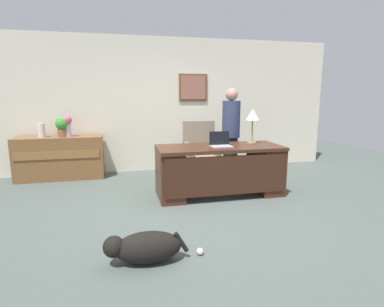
{
  "coord_description": "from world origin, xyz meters",
  "views": [
    {
      "loc": [
        -1.04,
        -3.87,
        1.56
      ],
      "look_at": [
        -0.06,
        0.3,
        0.75
      ],
      "focal_mm": 29.13,
      "sensor_mm": 36.0,
      "label": 1
    }
  ],
  "objects_px": {
    "dog_lying": "(144,247)",
    "laptop": "(220,143)",
    "desk_lamp": "(253,117)",
    "desk": "(220,169)",
    "vase_with_flowers": "(67,124)",
    "potted_plant": "(62,126)",
    "person_standing": "(231,134)",
    "dog_toy_ball": "(200,252)",
    "dog_toy_bone": "(140,243)",
    "vase_empty": "(42,130)",
    "credenza": "(60,158)",
    "armchair": "(201,153)"
  },
  "relations": [
    {
      "from": "dog_lying",
      "to": "laptop",
      "type": "height_order",
      "value": "laptop"
    },
    {
      "from": "desk_lamp",
      "to": "desk",
      "type": "bearing_deg",
      "value": -163.3
    },
    {
      "from": "vase_with_flowers",
      "to": "potted_plant",
      "type": "relative_size",
      "value": 1.08
    },
    {
      "from": "potted_plant",
      "to": "vase_with_flowers",
      "type": "bearing_deg",
      "value": 0.0
    },
    {
      "from": "dog_lying",
      "to": "potted_plant",
      "type": "distance_m",
      "value": 3.7
    },
    {
      "from": "person_standing",
      "to": "dog_toy_ball",
      "type": "height_order",
      "value": "person_standing"
    },
    {
      "from": "vase_with_flowers",
      "to": "dog_toy_ball",
      "type": "height_order",
      "value": "vase_with_flowers"
    },
    {
      "from": "person_standing",
      "to": "dog_toy_ball",
      "type": "distance_m",
      "value": 2.95
    },
    {
      "from": "dog_toy_ball",
      "to": "dog_toy_bone",
      "type": "distance_m",
      "value": 0.66
    },
    {
      "from": "laptop",
      "to": "dog_lying",
      "type": "bearing_deg",
      "value": -126.55
    },
    {
      "from": "vase_empty",
      "to": "credenza",
      "type": "bearing_deg",
      "value": -0.28
    },
    {
      "from": "desk_lamp",
      "to": "vase_with_flowers",
      "type": "distance_m",
      "value": 3.37
    },
    {
      "from": "vase_empty",
      "to": "person_standing",
      "type": "bearing_deg",
      "value": -13.94
    },
    {
      "from": "credenza",
      "to": "person_standing",
      "type": "relative_size",
      "value": 0.93
    },
    {
      "from": "dog_toy_bone",
      "to": "desk",
      "type": "bearing_deg",
      "value": 46.71
    },
    {
      "from": "vase_empty",
      "to": "vase_with_flowers",
      "type": "bearing_deg",
      "value": 0.0
    },
    {
      "from": "dog_lying",
      "to": "person_standing",
      "type": "bearing_deg",
      "value": 55.21
    },
    {
      "from": "dog_toy_bone",
      "to": "desk_lamp",
      "type": "bearing_deg",
      "value": 39.54
    },
    {
      "from": "person_standing",
      "to": "potted_plant",
      "type": "height_order",
      "value": "person_standing"
    },
    {
      "from": "armchair",
      "to": "desk_lamp",
      "type": "bearing_deg",
      "value": -53.61
    },
    {
      "from": "desk_lamp",
      "to": "person_standing",
      "type": "bearing_deg",
      "value": 103.38
    },
    {
      "from": "desk_lamp",
      "to": "vase_with_flowers",
      "type": "bearing_deg",
      "value": 154.73
    },
    {
      "from": "dog_lying",
      "to": "desk_lamp",
      "type": "bearing_deg",
      "value": 45.5
    },
    {
      "from": "potted_plant",
      "to": "dog_toy_ball",
      "type": "height_order",
      "value": "potted_plant"
    },
    {
      "from": "armchair",
      "to": "laptop",
      "type": "xyz_separation_m",
      "value": [
        0.04,
        -1.03,
        0.35
      ]
    },
    {
      "from": "credenza",
      "to": "desk_lamp",
      "type": "relative_size",
      "value": 2.78
    },
    {
      "from": "person_standing",
      "to": "dog_lying",
      "type": "distance_m",
      "value": 3.2
    },
    {
      "from": "dog_toy_ball",
      "to": "laptop",
      "type": "bearing_deg",
      "value": 66.16
    },
    {
      "from": "desk",
      "to": "potted_plant",
      "type": "bearing_deg",
      "value": 147.41
    },
    {
      "from": "person_standing",
      "to": "desk_lamp",
      "type": "distance_m",
      "value": 0.71
    },
    {
      "from": "vase_empty",
      "to": "potted_plant",
      "type": "height_order",
      "value": "potted_plant"
    },
    {
      "from": "armchair",
      "to": "potted_plant",
      "type": "relative_size",
      "value": 3.0
    },
    {
      "from": "vase_with_flowers",
      "to": "credenza",
      "type": "bearing_deg",
      "value": -179.55
    },
    {
      "from": "armchair",
      "to": "vase_empty",
      "type": "xyz_separation_m",
      "value": [
        -2.85,
        0.57,
        0.44
      ]
    },
    {
      "from": "desk_lamp",
      "to": "dog_lying",
      "type": "bearing_deg",
      "value": -134.5
    },
    {
      "from": "potted_plant",
      "to": "dog_toy_bone",
      "type": "bearing_deg",
      "value": -68.68
    },
    {
      "from": "dog_toy_ball",
      "to": "vase_empty",
      "type": "bearing_deg",
      "value": 122.0
    },
    {
      "from": "armchair",
      "to": "vase_empty",
      "type": "distance_m",
      "value": 2.94
    },
    {
      "from": "dog_lying",
      "to": "dog_toy_ball",
      "type": "xyz_separation_m",
      "value": [
        0.54,
        0.02,
        -0.12
      ]
    },
    {
      "from": "vase_empty",
      "to": "desk",
      "type": "bearing_deg",
      "value": -29.23
    },
    {
      "from": "desk_lamp",
      "to": "dog_toy_bone",
      "type": "xyz_separation_m",
      "value": [
        -1.94,
        -1.6,
        -1.19
      ]
    },
    {
      "from": "desk",
      "to": "dog_toy_bone",
      "type": "bearing_deg",
      "value": -133.29
    },
    {
      "from": "desk",
      "to": "laptop",
      "type": "xyz_separation_m",
      "value": [
        0.01,
        0.01,
        0.41
      ]
    },
    {
      "from": "armchair",
      "to": "dog_toy_ball",
      "type": "bearing_deg",
      "value": -104.86
    },
    {
      "from": "credenza",
      "to": "laptop",
      "type": "relative_size",
      "value": 4.87
    },
    {
      "from": "armchair",
      "to": "person_standing",
      "type": "distance_m",
      "value": 0.68
    },
    {
      "from": "dog_lying",
      "to": "vase_empty",
      "type": "distance_m",
      "value": 3.82
    },
    {
      "from": "laptop",
      "to": "vase_empty",
      "type": "height_order",
      "value": "vase_empty"
    },
    {
      "from": "laptop",
      "to": "desk_lamp",
      "type": "xyz_separation_m",
      "value": [
        0.6,
        0.17,
        0.38
      ]
    },
    {
      "from": "armchair",
      "to": "person_standing",
      "type": "relative_size",
      "value": 0.64
    }
  ]
}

